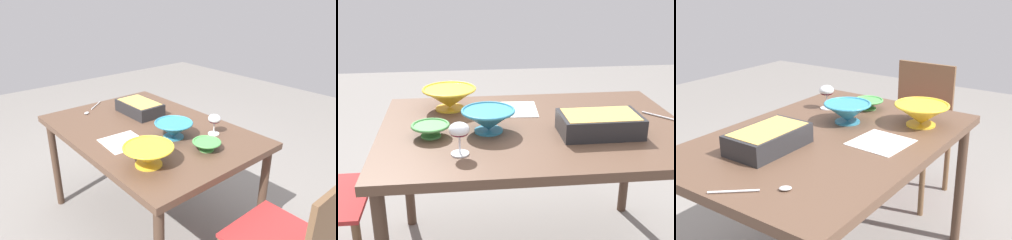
{
  "view_description": "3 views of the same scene",
  "coord_description": "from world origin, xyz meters",
  "views": [
    {
      "loc": [
        1.54,
        -1.13,
        1.57
      ],
      "look_at": [
        0.06,
        0.11,
        0.79
      ],
      "focal_mm": 34.15,
      "sensor_mm": 36.0,
      "label": 1
    },
    {
      "loc": [
        0.33,
        1.79,
        1.46
      ],
      "look_at": [
        0.14,
        0.08,
        0.81
      ],
      "focal_mm": 46.73,
      "sensor_mm": 36.0,
      "label": 2
    },
    {
      "loc": [
        -1.47,
        -1.1,
        1.45
      ],
      "look_at": [
        0.13,
        0.01,
        0.78
      ],
      "focal_mm": 46.35,
      "sensor_mm": 36.0,
      "label": 3
    }
  ],
  "objects": [
    {
      "name": "wine_glass",
      "position": [
        0.33,
        0.26,
        0.83
      ],
      "size": [
        0.08,
        0.08,
        0.13
      ],
      "color": "white",
      "rests_on": "dining_table"
    },
    {
      "name": "chair",
      "position": [
        1.04,
        0.05,
        0.49
      ],
      "size": [
        0.44,
        0.42,
        0.88
      ],
      "color": "#B22D2D",
      "rests_on": "ground_plane"
    },
    {
      "name": "serving_bowl",
      "position": [
        0.45,
        0.07,
        0.77
      ],
      "size": [
        0.16,
        0.16,
        0.06
      ],
      "color": "#4C994C",
      "rests_on": "dining_table"
    },
    {
      "name": "small_bowl",
      "position": [
        0.21,
        0.04,
        0.8
      ],
      "size": [
        0.23,
        0.23,
        0.1
      ],
      "color": "teal",
      "rests_on": "dining_table"
    },
    {
      "name": "serving_spoon",
      "position": [
        -0.54,
        -0.14,
        0.75
      ],
      "size": [
        0.2,
        0.23,
        0.01
      ],
      "color": "silver",
      "rests_on": "dining_table"
    },
    {
      "name": "mixing_bowl",
      "position": [
        0.38,
        -0.28,
        0.8
      ],
      "size": [
        0.27,
        0.27,
        0.11
      ],
      "color": "yellow",
      "rests_on": "dining_table"
    },
    {
      "name": "dining_table",
      "position": [
        0.0,
        0.0,
        0.67
      ],
      "size": [
        1.37,
        0.95,
        0.74
      ],
      "color": "brown",
      "rests_on": "ground_plane"
    },
    {
      "name": "napkin",
      "position": [
        0.07,
        -0.24,
        0.74
      ],
      "size": [
        0.25,
        0.25,
        0.0
      ],
      "primitive_type": "cube",
      "rotation": [
        0.0,
        0.0,
        -0.07
      ],
      "color": "white",
      "rests_on": "dining_table"
    },
    {
      "name": "casserole_dish",
      "position": [
        -0.26,
        0.12,
        0.79
      ],
      "size": [
        0.34,
        0.21,
        0.09
      ],
      "color": "#262628",
      "rests_on": "dining_table"
    }
  ]
}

